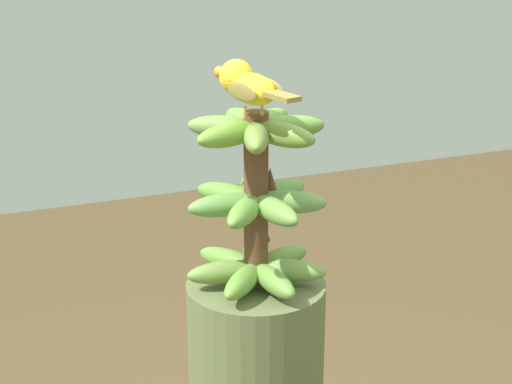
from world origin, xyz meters
The scene contains 2 objects.
banana_bunch centered at (0.00, 0.00, 1.42)m, with size 0.26×0.26×0.33m.
perched_bird centered at (-0.02, 0.02, 1.63)m, with size 0.21×0.08×0.09m.
Camera 1 is at (-1.30, 0.52, 1.93)m, focal length 58.46 mm.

